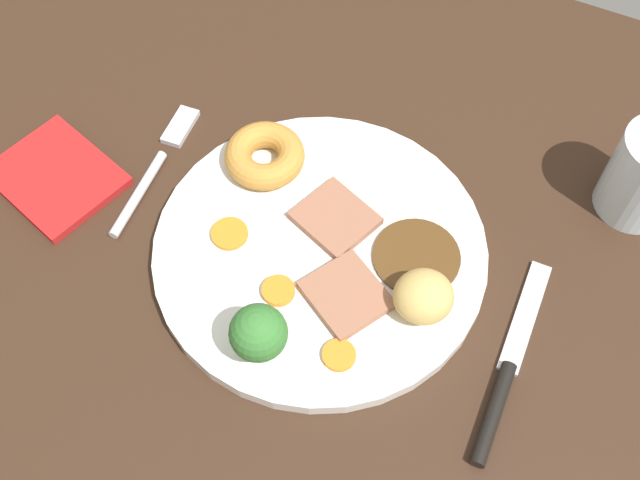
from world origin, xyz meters
TOP-DOWN VIEW (x-y plane):
  - dining_table at (0.00, 0.00)cm, footprint 120.00×84.00cm
  - dinner_plate at (1.82, 1.63)cm, footprint 28.36×28.36cm
  - gravy_pool at (9.56, 4.14)cm, footprint 7.41×7.41cm
  - meat_slice_main at (5.83, -1.80)cm, footprint 8.15×7.94cm
  - meat_slice_under at (1.88, 4.49)cm, footprint 7.74×7.37cm
  - yorkshire_pudding at (-6.38, 7.28)cm, footprint 7.18×7.18cm
  - roast_potato_left at (11.63, 0.35)cm, footprint 6.73×6.71cm
  - carrot_coin_front at (-5.59, -0.73)cm, footprint 3.17×3.17cm
  - carrot_coin_back at (0.68, -3.81)cm, footprint 2.71×2.71cm
  - carrot_coin_side at (7.48, -6.72)cm, footprint 2.66×2.66cm
  - broccoli_floret at (1.86, -8.97)cm, footprint 4.47×4.47cm
  - fork at (-15.77, 3.54)cm, footprint 2.79×15.32cm
  - knife at (19.74, -2.17)cm, footprint 2.14×18.54cm
  - folded_napkin at (-23.27, -1.67)cm, footprint 13.12×11.78cm

SIDE VIEW (x-z plane):
  - dining_table at x=0.00cm, z-range 0.00..3.60cm
  - fork at x=-15.77cm, z-range 3.54..4.44cm
  - folded_napkin at x=-23.27cm, z-range 3.60..4.40cm
  - knife at x=19.74cm, z-range 3.45..4.65cm
  - dinner_plate at x=1.82cm, z-range 3.60..5.00cm
  - gravy_pool at x=9.56cm, z-range 5.00..5.30cm
  - carrot_coin_front at x=-5.59cm, z-range 5.00..5.44cm
  - carrot_coin_side at x=7.48cm, z-range 5.00..5.47cm
  - carrot_coin_back at x=0.68cm, z-range 5.00..5.61cm
  - meat_slice_main at x=5.83cm, z-range 5.00..5.80cm
  - meat_slice_under at x=1.88cm, z-range 5.00..5.80cm
  - yorkshire_pudding at x=-6.38cm, z-range 5.00..7.42cm
  - roast_potato_left at x=11.63cm, z-range 5.00..8.80cm
  - broccoli_floret at x=1.86cm, z-range 5.54..11.27cm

